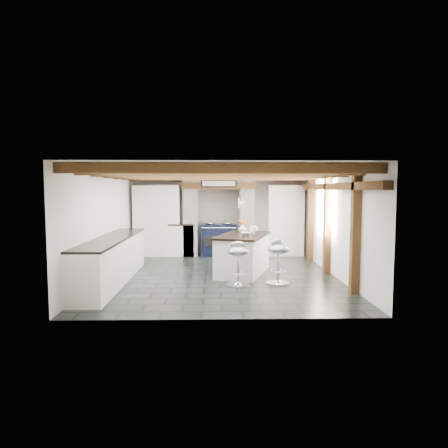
{
  "coord_description": "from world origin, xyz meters",
  "views": [
    {
      "loc": [
        -0.1,
        -8.67,
        1.89
      ],
      "look_at": [
        0.1,
        0.4,
        1.1
      ],
      "focal_mm": 32.0,
      "sensor_mm": 36.0,
      "label": 1
    }
  ],
  "objects_px": {
    "range_cooker": "(219,239)",
    "bar_stool_far": "(238,259)",
    "kitchen_island": "(243,253)",
    "bar_stool_near": "(278,256)"
  },
  "relations": [
    {
      "from": "range_cooker",
      "to": "bar_stool_far",
      "type": "xyz_separation_m",
      "value": [
        0.34,
        -3.65,
        0.08
      ]
    },
    {
      "from": "bar_stool_near",
      "to": "bar_stool_far",
      "type": "distance_m",
      "value": 0.82
    },
    {
      "from": "range_cooker",
      "to": "bar_stool_far",
      "type": "height_order",
      "value": "range_cooker"
    },
    {
      "from": "kitchen_island",
      "to": "bar_stool_near",
      "type": "distance_m",
      "value": 1.19
    },
    {
      "from": "kitchen_island",
      "to": "range_cooker",
      "type": "bearing_deg",
      "value": 120.42
    },
    {
      "from": "bar_stool_near",
      "to": "bar_stool_far",
      "type": "height_order",
      "value": "bar_stool_near"
    },
    {
      "from": "kitchen_island",
      "to": "bar_stool_far",
      "type": "distance_m",
      "value": 1.18
    },
    {
      "from": "bar_stool_near",
      "to": "bar_stool_far",
      "type": "bearing_deg",
      "value": 166.56
    },
    {
      "from": "range_cooker",
      "to": "bar_stool_near",
      "type": "xyz_separation_m",
      "value": [
        1.15,
        -3.5,
        0.09
      ]
    },
    {
      "from": "range_cooker",
      "to": "bar_stool_near",
      "type": "bearing_deg",
      "value": -71.87
    }
  ]
}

